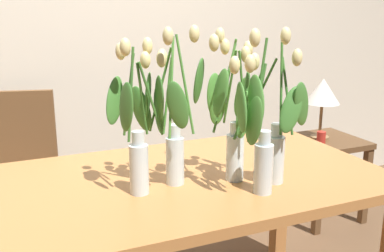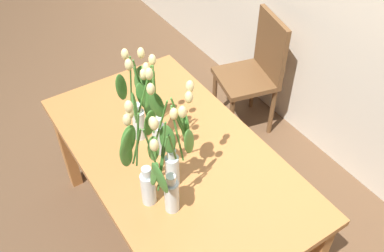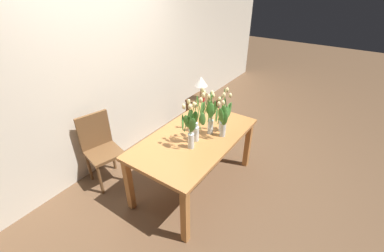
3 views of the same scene
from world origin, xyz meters
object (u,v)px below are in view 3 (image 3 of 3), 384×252
at_px(dining_table, 195,143).
at_px(tulip_vase_2, 197,123).
at_px(table_lamp, 201,82).
at_px(pillar_candle, 203,99).
at_px(tulip_vase_0, 223,116).
at_px(dining_chair, 100,145).
at_px(tulip_vase_3, 222,121).
at_px(tulip_vase_1, 208,116).
at_px(tulip_vase_4, 190,130).
at_px(side_table, 203,105).

height_order(dining_table, tulip_vase_2, tulip_vase_2).
height_order(table_lamp, pillar_candle, table_lamp).
distance_m(tulip_vase_0, table_lamp, 1.35).
relative_size(dining_chair, table_lamp, 2.34).
bearing_deg(table_lamp, dining_table, -150.12).
bearing_deg(tulip_vase_3, tulip_vase_2, 140.79).
relative_size(dining_table, tulip_vase_1, 2.80).
height_order(dining_table, tulip_vase_3, tulip_vase_3).
bearing_deg(pillar_candle, tulip_vase_1, -145.18).
relative_size(tulip_vase_3, tulip_vase_4, 1.05).
height_order(dining_chair, table_lamp, table_lamp).
relative_size(tulip_vase_3, side_table, 1.05).
xyz_separation_m(tulip_vase_1, tulip_vase_3, (0.01, -0.18, -0.01)).
xyz_separation_m(tulip_vase_4, dining_chair, (-0.37, 1.13, -0.44)).
bearing_deg(side_table, tulip_vase_1, -145.32).
height_order(tulip_vase_2, tulip_vase_4, tulip_vase_2).
xyz_separation_m(tulip_vase_2, pillar_candle, (1.28, 0.72, -0.39)).
relative_size(tulip_vase_0, side_table, 1.06).
height_order(tulip_vase_2, dining_chair, tulip_vase_2).
height_order(tulip_vase_0, tulip_vase_3, same).
distance_m(dining_table, tulip_vase_4, 0.38).
relative_size(dining_table, side_table, 2.91).
relative_size(side_table, table_lamp, 1.38).
relative_size(tulip_vase_2, table_lamp, 1.47).
height_order(tulip_vase_2, side_table, tulip_vase_2).
height_order(tulip_vase_0, side_table, tulip_vase_0).
height_order(tulip_vase_3, tulip_vase_4, tulip_vase_3).
xyz_separation_m(tulip_vase_0, tulip_vase_3, (-0.12, -0.06, 0.01)).
bearing_deg(dining_table, side_table, 28.46).
distance_m(side_table, pillar_candle, 0.19).
height_order(tulip_vase_1, table_lamp, tulip_vase_1).
height_order(tulip_vase_1, tulip_vase_2, tulip_vase_2).
distance_m(tulip_vase_0, tulip_vase_3, 0.14).
bearing_deg(side_table, tulip_vase_0, -138.13).
height_order(tulip_vase_4, table_lamp, tulip_vase_4).
xyz_separation_m(dining_chair, pillar_candle, (1.78, -0.40, 0.06)).
height_order(dining_table, tulip_vase_1, tulip_vase_1).
bearing_deg(table_lamp, tulip_vase_2, -149.03).
distance_m(dining_table, tulip_vase_2, 0.35).
xyz_separation_m(side_table, table_lamp, (-0.04, 0.02, 0.42)).
bearing_deg(dining_table, tulip_vase_3, -58.06).
relative_size(tulip_vase_0, tulip_vase_3, 1.00).
xyz_separation_m(tulip_vase_0, side_table, (1.02, 0.91, -0.52)).
xyz_separation_m(tulip_vase_0, pillar_candle, (0.93, 0.85, -0.36)).
bearing_deg(tulip_vase_4, tulip_vase_2, 1.27).
height_order(tulip_vase_2, pillar_candle, tulip_vase_2).
bearing_deg(tulip_vase_3, pillar_candle, 41.01).
bearing_deg(pillar_candle, dining_chair, 167.27).
bearing_deg(tulip_vase_3, tulip_vase_1, 92.39).
height_order(dining_table, tulip_vase_0, tulip_vase_0).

